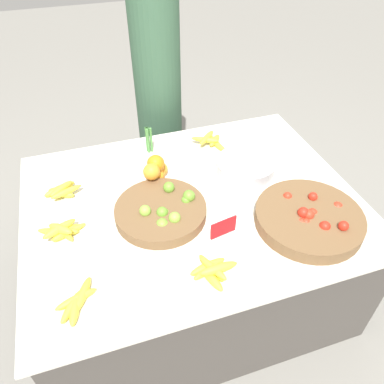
% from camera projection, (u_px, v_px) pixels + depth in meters
% --- Properties ---
extents(ground_plane, '(12.00, 12.00, 0.00)m').
position_uv_depth(ground_plane, '(192.00, 283.00, 2.12)').
color(ground_plane, gray).
extents(market_table, '(1.50, 1.17, 0.64)m').
position_uv_depth(market_table, '(192.00, 246.00, 1.91)').
color(market_table, '#4C4742').
rests_on(market_table, ground_plane).
extents(lime_bowl, '(0.40, 0.40, 0.09)m').
position_uv_depth(lime_bowl, '(162.00, 211.00, 1.61)').
color(lime_bowl, brown).
rests_on(lime_bowl, market_table).
extents(tomato_basket, '(0.45, 0.45, 0.09)m').
position_uv_depth(tomato_basket, '(309.00, 218.00, 1.58)').
color(tomato_basket, brown).
rests_on(tomato_basket, market_table).
extents(orange_pile, '(0.13, 0.16, 0.14)m').
position_uv_depth(orange_pile, '(155.00, 170.00, 1.77)').
color(orange_pile, orange).
rests_on(orange_pile, market_table).
extents(metal_bowl, '(0.29, 0.29, 0.06)m').
position_uv_depth(metal_bowl, '(246.00, 166.00, 1.85)').
color(metal_bowl, '#B7B7BF').
rests_on(metal_bowl, market_table).
extents(price_sign, '(0.12, 0.03, 0.08)m').
position_uv_depth(price_sign, '(223.00, 227.00, 1.52)').
color(price_sign, red).
rests_on(price_sign, market_table).
extents(veg_bundle, '(0.03, 0.03, 0.14)m').
position_uv_depth(veg_bundle, '(148.00, 140.00, 1.95)').
color(veg_bundle, '#4C8E42').
rests_on(veg_bundle, market_table).
extents(banana_bunch_back_center, '(0.20, 0.13, 0.06)m').
position_uv_depth(banana_bunch_back_center, '(62.00, 231.00, 1.53)').
color(banana_bunch_back_center, yellow).
rests_on(banana_bunch_back_center, market_table).
extents(banana_bunch_front_center, '(0.15, 0.19, 0.03)m').
position_uv_depth(banana_bunch_front_center, '(77.00, 302.00, 1.29)').
color(banana_bunch_front_center, yellow).
rests_on(banana_bunch_front_center, market_table).
extents(banana_bunch_middle_left, '(0.18, 0.19, 0.06)m').
position_uv_depth(banana_bunch_middle_left, '(212.00, 141.00, 2.03)').
color(banana_bunch_middle_left, yellow).
rests_on(banana_bunch_middle_left, market_table).
extents(banana_bunch_middle_right, '(0.18, 0.19, 0.06)m').
position_uv_depth(banana_bunch_middle_right, '(212.00, 270.00, 1.38)').
color(banana_bunch_middle_right, yellow).
rests_on(banana_bunch_middle_right, market_table).
extents(banana_bunch_front_right, '(0.18, 0.14, 0.06)m').
position_uv_depth(banana_bunch_front_right, '(61.00, 191.00, 1.72)').
color(banana_bunch_front_right, yellow).
rests_on(banana_bunch_front_right, market_table).
extents(vendor_person, '(0.29, 0.29, 1.57)m').
position_uv_depth(vendor_person, '(158.00, 91.00, 2.32)').
color(vendor_person, '#385B42').
rests_on(vendor_person, ground_plane).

